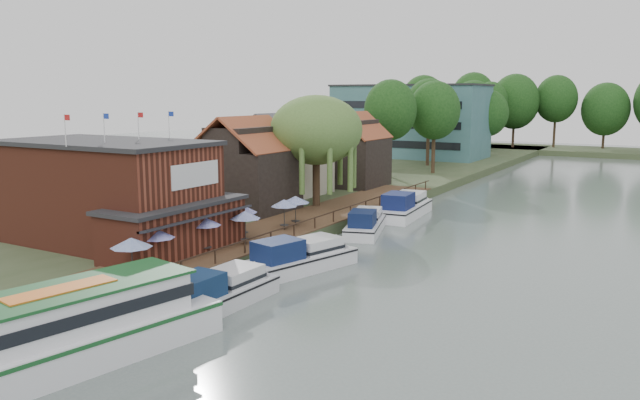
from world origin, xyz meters
The scene contains 29 objects.
ground centered at (0.00, 0.00, 0.00)m, with size 260.00×260.00×0.00m, color #586662.
land_bank centered at (-30.00, 35.00, 0.50)m, with size 50.00×140.00×1.00m, color #384728.
quay_deck centered at (-8.00, 10.00, 1.05)m, with size 6.00×50.00×0.10m, color #47301E.
quay_rail centered at (-5.30, 10.50, 1.50)m, with size 0.20×49.00×1.00m, color black, non-canonical shape.
pub centered at (-14.00, -1.00, 4.65)m, with size 20.00×11.00×7.30m, color maroon, non-canonical shape.
hotel_block centered at (-22.00, 70.00, 7.15)m, with size 25.40×12.40×12.30m, color #38666B, non-canonical shape.
cottage_a centered at (-15.00, 14.00, 5.25)m, with size 8.60×7.60×8.50m, color black, non-canonical shape.
cottage_b centered at (-18.00, 24.00, 5.25)m, with size 9.60×8.60×8.50m, color beige, non-canonical shape.
cottage_c centered at (-14.00, 33.00, 5.25)m, with size 7.60×7.60×8.50m, color black, non-canonical shape.
willow centered at (-10.50, 19.00, 6.21)m, with size 8.60×8.60×10.43m, color #476B2D, non-canonical shape.
umbrella_0 centered at (-7.23, -6.87, 2.29)m, with size 2.35×2.35×2.38m, color navy, non-canonical shape.
umbrella_1 centered at (-7.68, -4.45, 2.29)m, with size 2.19×2.19×2.38m, color #1E1C9C, non-canonical shape.
umbrella_2 centered at (-7.56, -0.18, 2.29)m, with size 2.06×2.06×2.38m, color #1B1E97, non-canonical shape.
umbrella_3 centered at (-6.73, 2.98, 2.29)m, with size 2.17×2.17×2.38m, color navy, non-canonical shape.
umbrella_4 centered at (-8.22, 4.73, 2.29)m, with size 2.07×2.07×2.38m, color #1C1F9B, non-canonical shape.
umbrella_5 centered at (-7.09, 8.41, 2.29)m, with size 2.06×2.06×2.38m, color navy, non-canonical shape.
umbrella_6 centered at (-7.21, 10.20, 2.29)m, with size 2.26×2.26×2.38m, color navy, non-canonical shape.
cruiser_0 centered at (-2.00, -5.78, 1.12)m, with size 3.00×9.30×2.23m, color silver, non-canonical shape.
cruiser_1 centered at (-2.03, 2.54, 1.17)m, with size 3.13×9.69×2.34m, color silver, non-canonical shape.
cruiser_2 centered at (-3.33, 14.96, 1.08)m, with size 2.92×9.06×2.16m, color white, non-canonical shape.
cruiser_3 centered at (-3.30, 23.23, 1.27)m, with size 3.36×10.38×2.53m, color white, non-canonical shape.
tour_boat centered at (-3.06, -15.52, 1.70)m, with size 4.37×15.55×3.40m, color silver, non-canonical shape.
swan centered at (-4.12, -9.78, 0.22)m, with size 0.44×0.44×0.44m, color white.
bank_tree_0 centered at (-13.64, 42.88, 7.22)m, with size 6.73×6.73×12.44m, color #143811, non-canonical shape.
bank_tree_1 centered at (-10.10, 49.34, 7.18)m, with size 6.82×6.82×12.35m, color #143811, non-canonical shape.
bank_tree_2 centered at (-14.10, 57.92, 7.45)m, with size 7.14×7.14×12.90m, color #143811, non-canonical shape.
bank_tree_3 centered at (-10.53, 77.02, 6.70)m, with size 6.97×6.97×11.41m, color #143811, non-canonical shape.
bank_tree_4 centered at (-15.53, 84.87, 7.62)m, with size 8.55×8.55×13.24m, color #143811, non-canonical shape.
bank_tree_5 centered at (-14.56, 93.20, 7.58)m, with size 6.70×6.70×13.15m, color #143811, non-canonical shape.
Camera 1 is at (19.07, -30.89, 11.29)m, focal length 35.00 mm.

